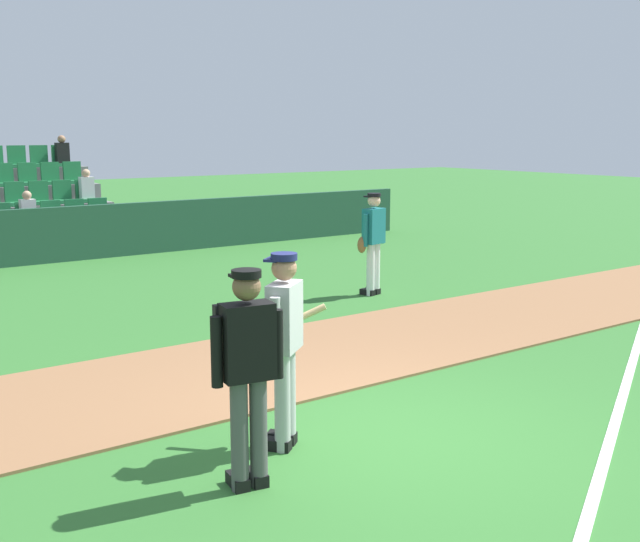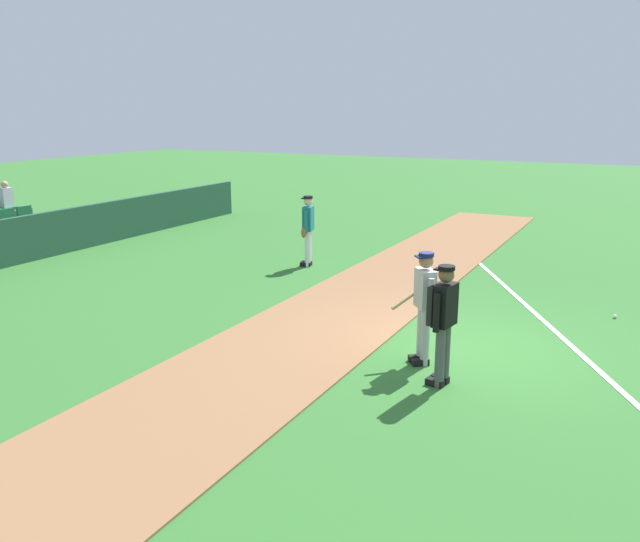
# 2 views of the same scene
# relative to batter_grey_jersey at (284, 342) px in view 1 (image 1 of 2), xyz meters

# --- Properties ---
(ground_plane) EXTENTS (80.00, 80.00, 0.00)m
(ground_plane) POSITION_rel_batter_grey_jersey_xyz_m (0.93, -0.35, -0.97)
(ground_plane) COLOR #33702D
(infield_dirt_path) EXTENTS (28.00, 2.72, 0.03)m
(infield_dirt_path) POSITION_rel_batter_grey_jersey_xyz_m (0.93, 2.19, -0.95)
(infield_dirt_path) COLOR #936642
(infield_dirt_path) RESTS_ON ground
(foul_line_chalk) EXTENTS (10.60, 5.80, 0.01)m
(foul_line_chalk) POSITION_rel_batter_grey_jersey_xyz_m (3.93, -0.85, -0.96)
(foul_line_chalk) COLOR white
(foul_line_chalk) RESTS_ON ground
(dugout_fence) EXTENTS (20.00, 0.16, 1.20)m
(dugout_fence) POSITION_rel_batter_grey_jersey_xyz_m (0.93, 11.26, -0.37)
(dugout_fence) COLOR #234C38
(dugout_fence) RESTS_ON ground
(stadium_bleachers) EXTENTS (5.00, 3.80, 2.70)m
(stadium_bleachers) POSITION_rel_batter_grey_jersey_xyz_m (0.94, 13.55, -0.23)
(stadium_bleachers) COLOR slate
(stadium_bleachers) RESTS_ON ground
(batter_grey_jersey) EXTENTS (0.72, 0.69, 1.76)m
(batter_grey_jersey) POSITION_rel_batter_grey_jersey_xyz_m (0.00, 0.00, 0.00)
(batter_grey_jersey) COLOR #B2B2B2
(batter_grey_jersey) RESTS_ON ground
(umpire_home_plate) EXTENTS (0.58, 0.35, 1.76)m
(umpire_home_plate) POSITION_rel_batter_grey_jersey_xyz_m (-0.67, -0.50, 0.03)
(umpire_home_plate) COLOR #4C4C4C
(umpire_home_plate) RESTS_ON ground
(runner_teal_jersey) EXTENTS (0.67, 0.38, 1.76)m
(runner_teal_jersey) POSITION_rel_batter_grey_jersey_xyz_m (4.85, 4.62, -0.01)
(runner_teal_jersey) COLOR white
(runner_teal_jersey) RESTS_ON ground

